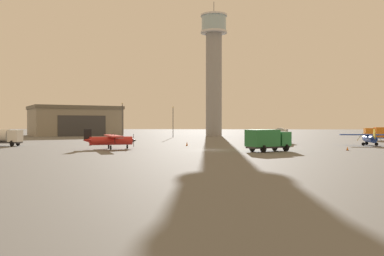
{
  "coord_description": "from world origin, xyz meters",
  "views": [
    {
      "loc": [
        2.38,
        -59.43,
        3.92
      ],
      "look_at": [
        -3.86,
        15.02,
        3.02
      ],
      "focal_mm": 38.03,
      "sensor_mm": 36.0,
      "label": 1
    }
  ],
  "objects_px": {
    "control_tower": "(214,66)",
    "airplane_red": "(110,140)",
    "traffic_cone_near_left": "(347,148)",
    "traffic_cone_mid_apron": "(90,144)",
    "truck_fuel_tanker_white": "(3,136)",
    "light_post_north": "(173,119)",
    "truck_box_green": "(268,139)",
    "truck_fuel_tanker_silver": "(281,135)",
    "airplane_blue": "(370,138)",
    "truck_box_orange": "(381,133)",
    "traffic_cone_near_right": "(187,144)",
    "light_post_west": "(122,117)"
  },
  "relations": [
    {
      "from": "control_tower",
      "to": "traffic_cone_near_left",
      "type": "distance_m",
      "value": 72.23
    },
    {
      "from": "truck_box_green",
      "to": "light_post_north",
      "type": "xyz_separation_m",
      "value": [
        -20.06,
        52.73,
        3.34
      ]
    },
    {
      "from": "control_tower",
      "to": "light_post_north",
      "type": "height_order",
      "value": "control_tower"
    },
    {
      "from": "control_tower",
      "to": "truck_fuel_tanker_white",
      "type": "bearing_deg",
      "value": -120.01
    },
    {
      "from": "traffic_cone_near_right",
      "to": "truck_fuel_tanker_silver",
      "type": "bearing_deg",
      "value": 29.18
    },
    {
      "from": "truck_fuel_tanker_white",
      "to": "truck_box_orange",
      "type": "distance_m",
      "value": 77.73
    },
    {
      "from": "traffic_cone_near_left",
      "to": "truck_box_green",
      "type": "bearing_deg",
      "value": -164.67
    },
    {
      "from": "airplane_red",
      "to": "airplane_blue",
      "type": "height_order",
      "value": "airplane_red"
    },
    {
      "from": "traffic_cone_near_left",
      "to": "traffic_cone_mid_apron",
      "type": "relative_size",
      "value": 0.91
    },
    {
      "from": "traffic_cone_near_left",
      "to": "control_tower",
      "type": "bearing_deg",
      "value": 107.81
    },
    {
      "from": "control_tower",
      "to": "truck_box_orange",
      "type": "distance_m",
      "value": 53.37
    },
    {
      "from": "truck_box_orange",
      "to": "light_post_north",
      "type": "height_order",
      "value": "light_post_north"
    },
    {
      "from": "light_post_west",
      "to": "light_post_north",
      "type": "bearing_deg",
      "value": 27.42
    },
    {
      "from": "airplane_red",
      "to": "truck_fuel_tanker_silver",
      "type": "distance_m",
      "value": 34.13
    },
    {
      "from": "airplane_red",
      "to": "truck_box_orange",
      "type": "relative_size",
      "value": 1.45
    },
    {
      "from": "truck_fuel_tanker_white",
      "to": "truck_box_green",
      "type": "xyz_separation_m",
      "value": [
        43.7,
        -9.68,
        0.05
      ]
    },
    {
      "from": "light_post_west",
      "to": "airplane_blue",
      "type": "bearing_deg",
      "value": -30.3
    },
    {
      "from": "control_tower",
      "to": "light_post_north",
      "type": "bearing_deg",
      "value": -123.12
    },
    {
      "from": "airplane_blue",
      "to": "control_tower",
      "type": "bearing_deg",
      "value": 34.97
    },
    {
      "from": "airplane_red",
      "to": "truck_fuel_tanker_silver",
      "type": "bearing_deg",
      "value": 11.12
    },
    {
      "from": "control_tower",
      "to": "truck_box_orange",
      "type": "bearing_deg",
      "value": -39.31
    },
    {
      "from": "truck_box_green",
      "to": "traffic_cone_mid_apron",
      "type": "bearing_deg",
      "value": 120.69
    },
    {
      "from": "truck_fuel_tanker_white",
      "to": "traffic_cone_mid_apron",
      "type": "relative_size",
      "value": 9.2
    },
    {
      "from": "traffic_cone_near_left",
      "to": "traffic_cone_near_right",
      "type": "relative_size",
      "value": 0.86
    },
    {
      "from": "truck_box_orange",
      "to": "truck_box_green",
      "type": "distance_m",
      "value": 47.34
    },
    {
      "from": "airplane_blue",
      "to": "traffic_cone_near_right",
      "type": "bearing_deg",
      "value": 101.52
    },
    {
      "from": "truck_box_orange",
      "to": "truck_fuel_tanker_silver",
      "type": "bearing_deg",
      "value": 36.04
    },
    {
      "from": "airplane_blue",
      "to": "traffic_cone_near_right",
      "type": "height_order",
      "value": "airplane_blue"
    },
    {
      "from": "light_post_west",
      "to": "light_post_north",
      "type": "relative_size",
      "value": 1.09
    },
    {
      "from": "control_tower",
      "to": "truck_fuel_tanker_white",
      "type": "xyz_separation_m",
      "value": [
        -34.22,
        -59.25,
        -19.83
      ]
    },
    {
      "from": "traffic_cone_near_right",
      "to": "traffic_cone_mid_apron",
      "type": "bearing_deg",
      "value": -177.75
    },
    {
      "from": "light_post_west",
      "to": "traffic_cone_near_right",
      "type": "height_order",
      "value": "light_post_west"
    },
    {
      "from": "traffic_cone_near_right",
      "to": "light_post_north",
      "type": "bearing_deg",
      "value": 100.91
    },
    {
      "from": "traffic_cone_near_left",
      "to": "traffic_cone_near_right",
      "type": "xyz_separation_m",
      "value": [
        -24.11,
        10.18,
        0.05
      ]
    },
    {
      "from": "truck_box_orange",
      "to": "truck_box_green",
      "type": "relative_size",
      "value": 1.04
    },
    {
      "from": "truck_box_orange",
      "to": "light_post_west",
      "type": "height_order",
      "value": "light_post_west"
    },
    {
      "from": "light_post_west",
      "to": "light_post_north",
      "type": "distance_m",
      "value": 13.92
    },
    {
      "from": "light_post_north",
      "to": "traffic_cone_mid_apron",
      "type": "height_order",
      "value": "light_post_north"
    },
    {
      "from": "truck_fuel_tanker_white",
      "to": "truck_box_orange",
      "type": "relative_size",
      "value": 0.88
    },
    {
      "from": "traffic_cone_near_left",
      "to": "traffic_cone_mid_apron",
      "type": "height_order",
      "value": "traffic_cone_mid_apron"
    },
    {
      "from": "truck_fuel_tanker_white",
      "to": "truck_fuel_tanker_silver",
      "type": "height_order",
      "value": "truck_fuel_tanker_silver"
    },
    {
      "from": "control_tower",
      "to": "truck_box_orange",
      "type": "height_order",
      "value": "control_tower"
    },
    {
      "from": "truck_fuel_tanker_silver",
      "to": "light_post_west",
      "type": "relative_size",
      "value": 0.76
    },
    {
      "from": "traffic_cone_near_left",
      "to": "light_post_west",
      "type": "bearing_deg",
      "value": 135.6
    },
    {
      "from": "truck_fuel_tanker_white",
      "to": "truck_box_orange",
      "type": "height_order",
      "value": "truck_box_orange"
    },
    {
      "from": "control_tower",
      "to": "truck_box_green",
      "type": "height_order",
      "value": "control_tower"
    },
    {
      "from": "airplane_blue",
      "to": "light_post_west",
      "type": "relative_size",
      "value": 1.07
    },
    {
      "from": "truck_fuel_tanker_silver",
      "to": "light_post_north",
      "type": "relative_size",
      "value": 0.83
    },
    {
      "from": "airplane_red",
      "to": "traffic_cone_mid_apron",
      "type": "bearing_deg",
      "value": 100.22
    },
    {
      "from": "control_tower",
      "to": "airplane_red",
      "type": "xyz_separation_m",
      "value": [
        -13.65,
        -65.47,
        -20.06
      ]
    }
  ]
}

